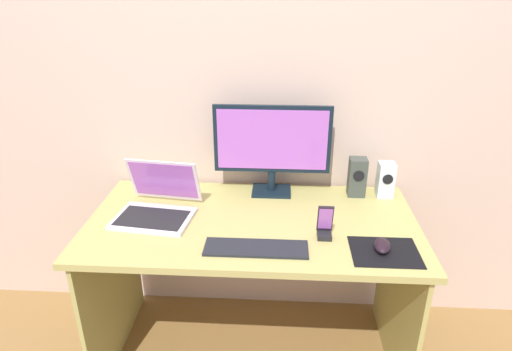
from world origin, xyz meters
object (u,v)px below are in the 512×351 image
mouse (382,246)px  keyboard_external (256,248)px  speaker_near_monitor (357,177)px  speaker_right (386,180)px  monitor (272,145)px  phone_in_dock (325,226)px  laptop (157,205)px

mouse → keyboard_external: bearing=-167.9°
speaker_near_monitor → speaker_right: bearing=-0.0°
monitor → phone_in_dock: (0.22, -0.38, -0.19)m
monitor → speaker_near_monitor: monitor is taller
speaker_near_monitor → keyboard_external: (-0.44, -0.48, -0.09)m
speaker_right → monitor: bearing=179.5°
laptop → keyboard_external: size_ratio=0.90×
speaker_right → laptop: size_ratio=0.46×
speaker_right → speaker_near_monitor: 0.13m
monitor → phone_in_dock: monitor is taller
laptop → keyboard_external: (0.43, -0.24, -0.04)m
speaker_near_monitor → laptop: (-0.87, -0.24, -0.05)m
mouse → phone_in_dock: phone_in_dock is taller
monitor → mouse: bearing=-47.7°
monitor → speaker_right: (0.52, -0.00, -0.16)m
monitor → speaker_right: size_ratio=3.27×
monitor → mouse: (0.42, -0.46, -0.22)m
monitor → phone_in_dock: bearing=-60.5°
speaker_near_monitor → monitor: bearing=179.3°
monitor → speaker_right: bearing=-0.5°
laptop → phone_in_dock: laptop is taller
speaker_right → speaker_near_monitor: (-0.13, 0.00, 0.01)m
laptop → phone_in_dock: 0.71m
monitor → keyboard_external: monitor is taller
monitor → phone_in_dock: size_ratio=3.83×
speaker_right → mouse: bearing=-102.2°
speaker_right → keyboard_external: 0.75m
keyboard_external → phone_in_dock: bearing=21.1°
speaker_right → keyboard_external: bearing=-139.7°
mouse → monitor: bearing=142.0°
speaker_near_monitor → keyboard_external: 0.65m
keyboard_external → phone_in_dock: (0.26, 0.10, 0.04)m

